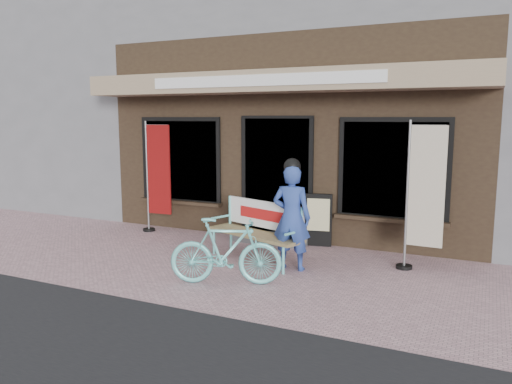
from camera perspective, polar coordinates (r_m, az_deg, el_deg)
The scene contains 9 objects.
ground at distance 7.27m, azimuth -3.85°, elevation -8.86°, with size 70.00×70.00×0.00m, color #C798A0.
storefront at distance 11.55m, azimuth 8.32°, elevation 12.52°, with size 7.00×6.77×6.00m.
neighbor_left_near at distance 16.60m, azimuth -21.00°, elevation 11.53°, with size 10.00×7.00×6.40m, color slate.
bench at distance 7.61m, azimuth 0.34°, elevation -3.92°, with size 1.71×0.94×0.90m.
person at distance 7.11m, azimuth 4.10°, elevation -2.68°, with size 0.59×0.42×1.61m.
bicycle at distance 6.55m, azimuth -3.47°, elevation -6.78°, with size 0.41×1.47×0.88m, color #70DCD8.
nobori_red at distance 9.57m, azimuth -11.25°, elevation 1.86°, with size 0.62×0.25×2.10m.
nobori_cream at distance 7.35m, azimuth 18.55°, elevation -0.27°, with size 0.63×0.24×2.14m.
menu_stand at distance 8.52m, azimuth 7.16°, elevation -3.12°, with size 0.45×0.18×0.90m.
Camera 1 is at (3.38, -6.05, 2.17)m, focal length 35.00 mm.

